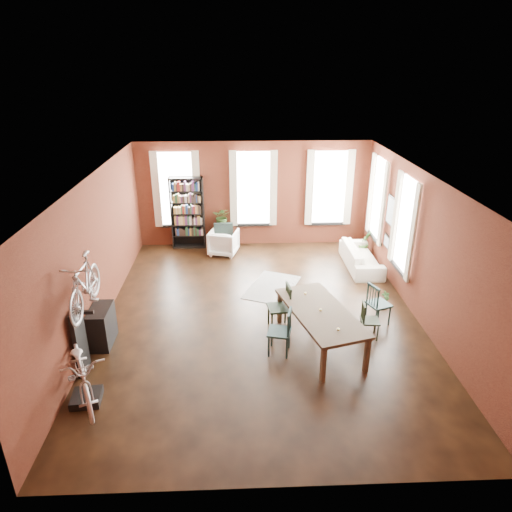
{
  "coord_description": "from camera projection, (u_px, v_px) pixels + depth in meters",
  "views": [
    {
      "loc": [
        -0.48,
        -8.94,
        5.37
      ],
      "look_at": [
        -0.08,
        0.6,
        1.25
      ],
      "focal_mm": 32.0,
      "sensor_mm": 36.0,
      "label": 1
    }
  ],
  "objects": [
    {
      "name": "dining_chair_c",
      "position": [
        370.0,
        321.0,
        9.44
      ],
      "size": [
        0.39,
        0.39,
        0.79
      ],
      "primitive_type": "cube",
      "rotation": [
        0.0,
        0.0,
        1.49
      ],
      "color": "black",
      "rests_on": "ground"
    },
    {
      "name": "plant_by_sofa",
      "position": [
        364.0,
        249.0,
        13.6
      ],
      "size": [
        0.61,
        0.84,
        0.34
      ],
      "primitive_type": "imported",
      "rotation": [
        0.0,
        0.0,
        0.28
      ],
      "color": "#2F5723",
      "rests_on": "ground"
    },
    {
      "name": "striped_rug",
      "position": [
        272.0,
        287.0,
        11.69
      ],
      "size": [
        1.65,
        1.98,
        0.01
      ],
      "primitive_type": "cube",
      "rotation": [
        0.0,
        0.0,
        -0.41
      ],
      "color": "black",
      "rests_on": "ground"
    },
    {
      "name": "console_table",
      "position": [
        102.0,
        326.0,
        9.24
      ],
      "size": [
        0.4,
        0.8,
        0.8
      ],
      "primitive_type": "cube",
      "color": "black",
      "rests_on": "ground"
    },
    {
      "name": "dining_table",
      "position": [
        319.0,
        328.0,
        9.19
      ],
      "size": [
        1.66,
        2.53,
        0.79
      ],
      "primitive_type": "cube",
      "rotation": [
        0.0,
        0.0,
        0.28
      ],
      "color": "brown",
      "rests_on": "ground"
    },
    {
      "name": "bookshelf",
      "position": [
        188.0,
        213.0,
        13.78
      ],
      "size": [
        1.0,
        0.32,
        2.2
      ],
      "primitive_type": "cube",
      "color": "black",
      "rests_on": "ground"
    },
    {
      "name": "dining_chair_a",
      "position": [
        279.0,
        332.0,
        8.91
      ],
      "size": [
        0.53,
        0.53,
        0.95
      ],
      "primitive_type": "cube",
      "rotation": [
        0.0,
        0.0,
        -1.8
      ],
      "color": "#1A383B",
      "rests_on": "ground"
    },
    {
      "name": "cream_sofa",
      "position": [
        362.0,
        253.0,
        12.69
      ],
      "size": [
        0.61,
        2.08,
        0.81
      ],
      "primitive_type": "imported",
      "rotation": [
        0.0,
        0.0,
        1.57
      ],
      "color": "beige",
      "rests_on": "ground"
    },
    {
      "name": "bicycle_hung",
      "position": [
        81.0,
        267.0,
        7.73
      ],
      "size": [
        0.47,
        1.0,
        1.66
      ],
      "primitive_type": "imported",
      "color": "#A5A8AD",
      "rests_on": "bike_wall_rack"
    },
    {
      "name": "dining_chair_d",
      "position": [
        379.0,
        304.0,
        9.92
      ],
      "size": [
        0.57,
        0.57,
        0.96
      ],
      "primitive_type": "cube",
      "rotation": [
        0.0,
        0.0,
        1.94
      ],
      "color": "#1B3A3D",
      "rests_on": "ground"
    },
    {
      "name": "plant_on_stand",
      "position": [
        222.0,
        219.0,
        13.86
      ],
      "size": [
        0.64,
        0.68,
        0.46
      ],
      "primitive_type": "imported",
      "rotation": [
        0.0,
        0.0,
        -0.21
      ],
      "color": "#2E5120",
      "rests_on": "plant_stand"
    },
    {
      "name": "bike_trainer",
      "position": [
        87.0,
        398.0,
        7.77
      ],
      "size": [
        0.53,
        0.53,
        0.14
      ],
      "primitive_type": "cube",
      "rotation": [
        0.0,
        0.0,
        0.1
      ],
      "color": "black",
      "rests_on": "ground"
    },
    {
      "name": "bike_wall_rack",
      "position": [
        80.0,
        341.0,
        8.31
      ],
      "size": [
        0.16,
        0.6,
        1.3
      ],
      "primitive_type": "cube",
      "color": "black",
      "rests_on": "ground"
    },
    {
      "name": "dining_chair_b",
      "position": [
        279.0,
        308.0,
        9.73
      ],
      "size": [
        0.52,
        0.52,
        1.01
      ],
      "primitive_type": "cube",
      "rotation": [
        0.0,
        0.0,
        -1.44
      ],
      "color": "black",
      "rests_on": "ground"
    },
    {
      "name": "white_armchair",
      "position": [
        223.0,
        241.0,
        13.55
      ],
      "size": [
        0.95,
        0.92,
        0.81
      ],
      "primitive_type": "imported",
      "rotation": [
        0.0,
        0.0,
        2.89
      ],
      "color": "white",
      "rests_on": "ground"
    },
    {
      "name": "bicycle_floor",
      "position": [
        78.0,
        349.0,
        7.35
      ],
      "size": [
        1.0,
        1.17,
        1.88
      ],
      "primitive_type": "imported",
      "rotation": [
        0.0,
        0.0,
        0.43
      ],
      "color": "#C0B3B0",
      "rests_on": "bike_trainer"
    },
    {
      "name": "room",
      "position": [
        271.0,
        219.0,
        10.08
      ],
      "size": [
        9.0,
        9.04,
        3.22
      ],
      "color": "black",
      "rests_on": "ground"
    },
    {
      "name": "plant_stand",
      "position": [
        222.0,
        236.0,
        14.12
      ],
      "size": [
        0.43,
        0.43,
        0.69
      ],
      "primitive_type": "cube",
      "rotation": [
        0.0,
        0.0,
        0.3
      ],
      "color": "black",
      "rests_on": "ground"
    },
    {
      "name": "plant_small",
      "position": [
        385.0,
        304.0,
        10.72
      ],
      "size": [
        0.34,
        0.45,
        0.15
      ],
      "primitive_type": "imported",
      "rotation": [
        0.0,
        0.0,
        0.36
      ],
      "color": "#2A5923",
      "rests_on": "ground"
    }
  ]
}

